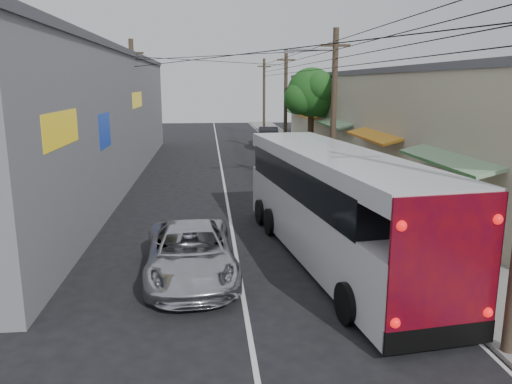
{
  "coord_description": "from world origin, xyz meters",
  "views": [
    {
      "loc": [
        -0.83,
        -10.75,
        5.48
      ],
      "look_at": [
        0.88,
        7.05,
        1.57
      ],
      "focal_mm": 35.0,
      "sensor_mm": 36.0,
      "label": 1
    }
  ],
  "objects_px": {
    "parked_suv": "(291,168)",
    "parked_car_mid": "(286,159)",
    "coach_bus": "(332,204)",
    "jeepney": "(190,253)",
    "pedestrian_far": "(353,178)",
    "pedestrian_near": "(353,190)",
    "parked_car_far": "(269,136)"
  },
  "relations": [
    {
      "from": "jeepney",
      "to": "pedestrian_near",
      "type": "xyz_separation_m",
      "value": [
        6.88,
        7.34,
        0.11
      ]
    },
    {
      "from": "parked_suv",
      "to": "parked_car_mid",
      "type": "xyz_separation_m",
      "value": [
        0.24,
        3.22,
        0.07
      ]
    },
    {
      "from": "coach_bus",
      "to": "parked_car_far",
      "type": "distance_m",
      "value": 29.86
    },
    {
      "from": "parked_car_far",
      "to": "parked_suv",
      "type": "bearing_deg",
      "value": -88.39
    },
    {
      "from": "jeepney",
      "to": "pedestrian_far",
      "type": "relative_size",
      "value": 3.51
    },
    {
      "from": "jeepney",
      "to": "parked_car_far",
      "type": "bearing_deg",
      "value": 75.41
    },
    {
      "from": "parked_car_mid",
      "to": "pedestrian_far",
      "type": "xyz_separation_m",
      "value": [
        2.22,
        -7.2,
        0.07
      ]
    },
    {
      "from": "parked_suv",
      "to": "pedestrian_near",
      "type": "distance_m",
      "value": 6.78
    },
    {
      "from": "parked_car_mid",
      "to": "pedestrian_far",
      "type": "height_order",
      "value": "pedestrian_far"
    },
    {
      "from": "parked_car_far",
      "to": "pedestrian_near",
      "type": "bearing_deg",
      "value": -83.59
    },
    {
      "from": "pedestrian_near",
      "to": "pedestrian_far",
      "type": "relative_size",
      "value": 0.96
    },
    {
      "from": "coach_bus",
      "to": "parked_suv",
      "type": "relative_size",
      "value": 2.36
    },
    {
      "from": "parked_car_far",
      "to": "pedestrian_far",
      "type": "height_order",
      "value": "pedestrian_far"
    },
    {
      "from": "jeepney",
      "to": "pedestrian_near",
      "type": "height_order",
      "value": "pedestrian_near"
    },
    {
      "from": "coach_bus",
      "to": "parked_suv",
      "type": "bearing_deg",
      "value": 78.94
    },
    {
      "from": "pedestrian_far",
      "to": "pedestrian_near",
      "type": "bearing_deg",
      "value": 104.85
    },
    {
      "from": "parked_suv",
      "to": "parked_car_mid",
      "type": "distance_m",
      "value": 3.22
    },
    {
      "from": "parked_suv",
      "to": "jeepney",
      "type": "bearing_deg",
      "value": -115.11
    },
    {
      "from": "coach_bus",
      "to": "pedestrian_far",
      "type": "height_order",
      "value": "coach_bus"
    },
    {
      "from": "parked_car_mid",
      "to": "pedestrian_near",
      "type": "xyz_separation_m",
      "value": [
        1.44,
        -9.79,
        0.04
      ]
    },
    {
      "from": "parked_suv",
      "to": "parked_car_mid",
      "type": "height_order",
      "value": "parked_car_mid"
    },
    {
      "from": "coach_bus",
      "to": "jeepney",
      "type": "xyz_separation_m",
      "value": [
        -4.39,
        -1.21,
        -1.05
      ]
    },
    {
      "from": "jeepney",
      "to": "pedestrian_far",
      "type": "xyz_separation_m",
      "value": [
        7.65,
        9.93,
        0.14
      ]
    },
    {
      "from": "jeepney",
      "to": "parked_car_mid",
      "type": "xyz_separation_m",
      "value": [
        5.44,
        17.13,
        0.07
      ]
    },
    {
      "from": "pedestrian_near",
      "to": "pedestrian_far",
      "type": "xyz_separation_m",
      "value": [
        0.78,
        2.58,
        0.03
      ]
    },
    {
      "from": "jeepney",
      "to": "parked_car_far",
      "type": "distance_m",
      "value": 31.59
    },
    {
      "from": "parked_car_far",
      "to": "pedestrian_far",
      "type": "xyz_separation_m",
      "value": [
        1.65,
        -21.09,
        0.08
      ]
    },
    {
      "from": "parked_suv",
      "to": "parked_car_far",
      "type": "height_order",
      "value": "parked_car_far"
    },
    {
      "from": "jeepney",
      "to": "pedestrian_far",
      "type": "height_order",
      "value": "pedestrian_far"
    },
    {
      "from": "parked_car_far",
      "to": "pedestrian_near",
      "type": "xyz_separation_m",
      "value": [
        0.88,
        -23.67,
        0.05
      ]
    },
    {
      "from": "parked_car_far",
      "to": "jeepney",
      "type": "bearing_deg",
      "value": -96.66
    },
    {
      "from": "parked_suv",
      "to": "pedestrian_near",
      "type": "relative_size",
      "value": 3.52
    }
  ]
}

